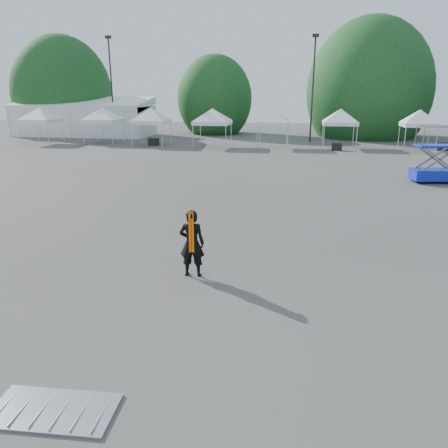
# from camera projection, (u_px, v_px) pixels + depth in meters

# --- Properties ---
(ground) EXTENTS (120.00, 120.00, 0.00)m
(ground) POSITION_uv_depth(u_px,v_px,m) (219.00, 258.00, 12.85)
(ground) COLOR #474442
(ground) RESTS_ON ground
(marquee) EXTENTS (15.00, 6.25, 4.23)m
(marquee) POSITION_uv_depth(u_px,v_px,m) (84.00, 118.00, 48.94)
(marquee) COLOR white
(marquee) RESTS_ON ground
(light_pole_west) EXTENTS (0.60, 0.25, 10.30)m
(light_pole_west) POSITION_uv_depth(u_px,v_px,m) (111.00, 82.00, 46.23)
(light_pole_west) COLOR black
(light_pole_west) RESTS_ON ground
(light_pole_east) EXTENTS (0.60, 0.25, 9.80)m
(light_pole_east) POSITION_uv_depth(u_px,v_px,m) (313.00, 83.00, 40.93)
(light_pole_east) COLOR black
(light_pole_east) RESTS_ON ground
(tree_far_w) EXTENTS (4.80, 4.80, 7.30)m
(tree_far_w) POSITION_uv_depth(u_px,v_px,m) (63.00, 94.00, 51.69)
(tree_far_w) COLOR #382314
(tree_far_w) RESTS_ON ground
(tree_mid_w) EXTENTS (4.16, 4.16, 6.33)m
(tree_mid_w) POSITION_uv_depth(u_px,v_px,m) (215.00, 99.00, 50.76)
(tree_mid_w) COLOR #382314
(tree_mid_w) RESTS_ON ground
(tree_mid_e) EXTENTS (5.12, 5.12, 7.79)m
(tree_mid_e) POSITION_uv_depth(u_px,v_px,m) (368.00, 91.00, 46.72)
(tree_mid_e) COLOR #382314
(tree_mid_e) RESTS_ON ground
(tent_a) EXTENTS (4.20, 4.20, 3.88)m
(tent_a) POSITION_uv_depth(u_px,v_px,m) (40.00, 110.00, 41.21)
(tent_a) COLOR silver
(tent_a) RESTS_ON ground
(tent_b) EXTENTS (4.34, 4.34, 3.88)m
(tent_b) POSITION_uv_depth(u_px,v_px,m) (103.00, 110.00, 41.18)
(tent_b) COLOR silver
(tent_b) RESTS_ON ground
(tent_c) EXTENTS (4.25, 4.25, 3.88)m
(tent_c) POSITION_uv_depth(u_px,v_px,m) (151.00, 111.00, 39.57)
(tent_c) COLOR silver
(tent_c) RESTS_ON ground
(tent_d) EXTENTS (4.38, 4.38, 3.88)m
(tent_d) POSITION_uv_depth(u_px,v_px,m) (212.00, 112.00, 38.43)
(tent_d) COLOR silver
(tent_d) RESTS_ON ground
(tent_e) EXTENTS (3.84, 3.84, 3.88)m
(tent_e) POSITION_uv_depth(u_px,v_px,m) (274.00, 112.00, 37.90)
(tent_e) COLOR silver
(tent_e) RESTS_ON ground
(tent_f) EXTENTS (4.13, 4.13, 3.88)m
(tent_f) POSITION_uv_depth(u_px,v_px,m) (341.00, 112.00, 37.74)
(tent_f) COLOR silver
(tent_f) RESTS_ON ground
(tent_g) EXTENTS (3.74, 3.74, 3.88)m
(tent_g) POSITION_uv_depth(u_px,v_px,m) (420.00, 113.00, 36.06)
(tent_g) COLOR silver
(tent_g) RESTS_ON ground
(man) EXTENTS (0.68, 0.47, 1.80)m
(man) POSITION_uv_depth(u_px,v_px,m) (192.00, 243.00, 11.37)
(man) COLOR black
(man) RESTS_ON ground
(scissor_lift) EXTENTS (2.47, 1.53, 2.98)m
(scissor_lift) POSITION_uv_depth(u_px,v_px,m) (436.00, 155.00, 23.19)
(scissor_lift) COLOR #0C2DA4
(scissor_lift) RESTS_ON ground
(barrier_left) EXTENTS (1.96, 1.06, 0.06)m
(barrier_left) POSITION_uv_depth(u_px,v_px,m) (53.00, 410.00, 6.65)
(barrier_left) COLOR #A1A3A8
(barrier_left) RESTS_ON ground
(crate_west) EXTENTS (0.96, 0.82, 0.65)m
(crate_west) POSITION_uv_depth(u_px,v_px,m) (154.00, 142.00, 39.95)
(crate_west) COLOR black
(crate_west) RESTS_ON ground
(crate_mid) EXTENTS (0.89, 0.73, 0.64)m
(crate_mid) POSITION_uv_depth(u_px,v_px,m) (337.00, 147.00, 36.57)
(crate_mid) COLOR black
(crate_mid) RESTS_ON ground
(crate_east) EXTENTS (0.90, 0.71, 0.67)m
(crate_east) POSITION_uv_depth(u_px,v_px,m) (442.00, 146.00, 36.54)
(crate_east) COLOR black
(crate_east) RESTS_ON ground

